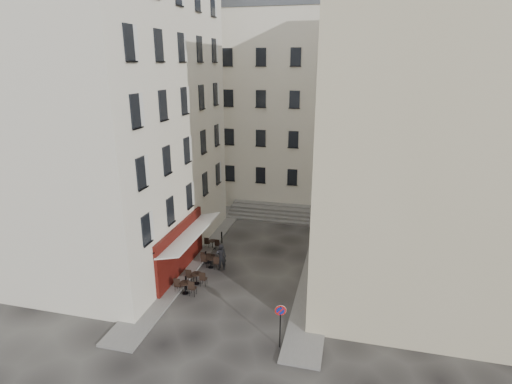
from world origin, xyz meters
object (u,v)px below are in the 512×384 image
(no_parking_sign, at_px, (280,318))
(bistro_table_b, at_px, (197,277))
(bistro_table_a, at_px, (185,286))
(pedestrian, at_px, (221,257))

(no_parking_sign, relative_size, bistro_table_b, 1.72)
(no_parking_sign, distance_m, bistro_table_b, 7.84)
(no_parking_sign, xyz_separation_m, bistro_table_a, (-6.48, 3.39, -1.19))
(bistro_table_a, bearing_deg, no_parking_sign, -27.62)
(bistro_table_a, xyz_separation_m, pedestrian, (1.16, 3.41, 0.45))
(pedestrian, bearing_deg, no_parking_sign, 103.35)
(bistro_table_b, bearing_deg, pedestrian, 67.43)
(pedestrian, bearing_deg, bistro_table_a, 46.51)
(bistro_table_b, distance_m, pedestrian, 2.43)
(bistro_table_a, bearing_deg, pedestrian, 71.24)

